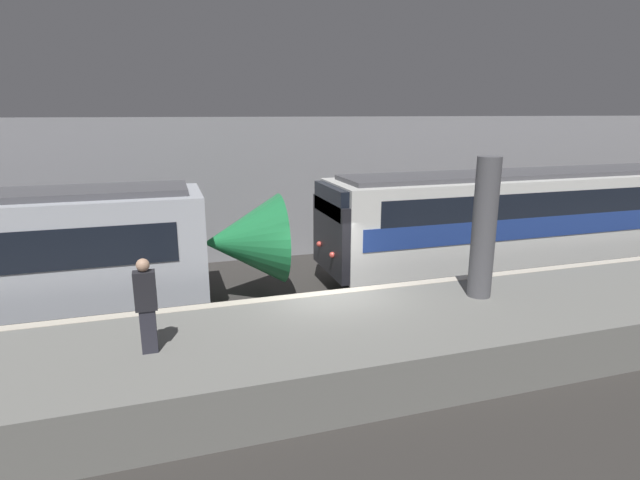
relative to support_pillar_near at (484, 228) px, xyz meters
name	(u,v)px	position (x,y,z in m)	size (l,w,h in m)	color
ground_plane	(327,332)	(-3.40, 1.40, -2.77)	(120.00, 120.00, 0.00)	#33302D
platform	(355,345)	(-3.40, -0.53, -2.22)	(40.00, 3.86, 1.12)	slate
station_rear_barrier	(268,189)	(-3.40, 8.46, -0.16)	(50.00, 0.15, 5.24)	#939399
support_pillar_near	(484,228)	(0.00, 0.00, 0.00)	(0.56, 0.56, 3.33)	#56565B
train_boxy	(565,218)	(6.25, 4.08, -0.97)	(17.67, 2.85, 3.50)	black
person_waiting	(146,303)	(-7.52, -0.71, -0.71)	(0.38, 0.24, 1.79)	#2D2D38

